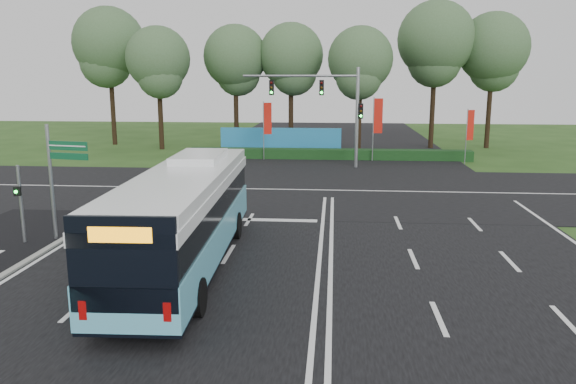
# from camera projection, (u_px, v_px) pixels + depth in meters

# --- Properties ---
(ground) EXTENTS (120.00, 120.00, 0.00)m
(ground) POSITION_uv_depth(u_px,v_px,m) (320.00, 257.00, 20.03)
(ground) COLOR #264717
(ground) RESTS_ON ground
(road_main) EXTENTS (20.00, 120.00, 0.04)m
(road_main) POSITION_uv_depth(u_px,v_px,m) (320.00, 257.00, 20.03)
(road_main) COLOR black
(road_main) RESTS_ON ground
(road_cross) EXTENTS (120.00, 14.00, 0.05)m
(road_cross) POSITION_uv_depth(u_px,v_px,m) (326.00, 190.00, 31.74)
(road_cross) COLOR black
(road_cross) RESTS_ON ground
(kerb_strip) EXTENTS (0.25, 18.00, 0.12)m
(kerb_strip) POSITION_uv_depth(u_px,v_px,m) (1.00, 277.00, 17.91)
(kerb_strip) COLOR gray
(kerb_strip) RESTS_ON ground
(city_bus) EXTENTS (3.02, 12.45, 3.55)m
(city_bus) POSITION_uv_depth(u_px,v_px,m) (185.00, 216.00, 18.64)
(city_bus) COLOR #5DBBD7
(city_bus) RESTS_ON ground
(pedestrian_signal) EXTENTS (0.28, 0.40, 3.07)m
(pedestrian_signal) POSITION_uv_depth(u_px,v_px,m) (20.00, 202.00, 21.34)
(pedestrian_signal) COLOR gray
(pedestrian_signal) RESTS_ON ground
(street_sign) EXTENTS (1.76, 0.42, 4.57)m
(street_sign) POSITION_uv_depth(u_px,v_px,m) (58.00, 169.00, 21.57)
(street_sign) COLOR gray
(street_sign) RESTS_ON ground
(banner_flag_left) EXTENTS (0.64, 0.24, 4.51)m
(banner_flag_left) POSITION_uv_depth(u_px,v_px,m) (267.00, 122.00, 43.00)
(banner_flag_left) COLOR gray
(banner_flag_left) RESTS_ON ground
(banner_flag_mid) EXTENTS (0.72, 0.08, 4.87)m
(banner_flag_mid) POSITION_uv_depth(u_px,v_px,m) (377.00, 120.00, 42.18)
(banner_flag_mid) COLOR gray
(banner_flag_mid) RESTS_ON ground
(banner_flag_right) EXTENTS (0.57, 0.26, 4.09)m
(banner_flag_right) POSITION_uv_depth(u_px,v_px,m) (469.00, 128.00, 40.67)
(banner_flag_right) COLOR gray
(banner_flag_right) RESTS_ON ground
(traffic_light_gantry) EXTENTS (8.41, 0.28, 7.00)m
(traffic_light_gantry) POSITION_uv_depth(u_px,v_px,m) (332.00, 101.00, 39.09)
(traffic_light_gantry) COLOR gray
(traffic_light_gantry) RESTS_ON ground
(hedge) EXTENTS (22.00, 1.20, 0.80)m
(hedge) POSITION_uv_depth(u_px,v_px,m) (328.00, 154.00, 43.87)
(hedge) COLOR #123314
(hedge) RESTS_ON ground
(blue_hoarding) EXTENTS (10.00, 0.30, 2.20)m
(blue_hoarding) POSITION_uv_depth(u_px,v_px,m) (281.00, 141.00, 46.49)
(blue_hoarding) COLOR #227FB8
(blue_hoarding) RESTS_ON ground
(eucalyptus_row) EXTENTS (41.09, 9.27, 12.91)m
(eucalyptus_row) POSITION_uv_depth(u_px,v_px,m) (300.00, 50.00, 49.60)
(eucalyptus_row) COLOR black
(eucalyptus_row) RESTS_ON ground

